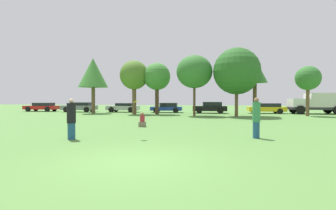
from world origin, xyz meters
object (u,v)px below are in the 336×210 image
Objects in this scene: tree_6 at (308,79)px; frisbee at (136,102)px; parked_car_black at (210,107)px; tree_0 at (93,73)px; tree_4 at (237,71)px; delivery_truck_white at (318,102)px; parked_car_red at (42,107)px; bystander_sitting at (142,121)px; person_catcher at (256,118)px; tree_5 at (255,71)px; parked_car_grey at (80,107)px; parked_car_silver at (124,107)px; tree_1 at (134,76)px; tree_2 at (157,77)px; tree_3 at (194,72)px; parked_car_blue at (167,107)px; person_thrower at (71,119)px; parked_car_yellow at (267,108)px.

frisbee is at bearing -128.70° from tree_6.
tree_0 is at bearing 9.26° from parked_car_black.
tree_4 is 1.06× the size of delivery_truck_white.
bystander_sitting is at bearing 136.59° from parked_car_red.
delivery_truck_white reaches higher than person_catcher.
tree_6 is at bearing 54.83° from delivery_truck_white.
tree_5 is at bearing 167.02° from parked_car_red.
parked_car_black reaches higher than bystander_sitting.
tree_5 reaches higher than parked_car_red.
parked_car_silver is at bearing -177.44° from parked_car_grey.
parked_car_black is at bearing 0.09° from delivery_truck_white.
tree_1 reaches higher than parked_car_red.
tree_2 is at bearing 178.46° from tree_6.
parked_car_silver is (11.69, -0.04, -0.00)m from parked_car_red.
frisbee reaches higher than parked_car_grey.
tree_1 is 7.02m from tree_3.
tree_4 is 10.54m from parked_car_blue.
tree_2 is 0.85× the size of tree_4.
parked_car_red is (-27.15, 5.15, -3.83)m from tree_5.
tree_0 reaches higher than tree_5.
tree_6 is 1.11× the size of parked_car_grey.
parked_car_silver is (-12.90, 19.70, -0.27)m from person_catcher.
tree_2 reaches higher than parked_car_red.
tree_6 is at bearing 157.17° from parked_car_black.
frisbee is 0.27× the size of bystander_sitting.
bystander_sitting is at bearing -82.88° from tree_2.
tree_6 is at bearing -127.87° from person_catcher.
tree_1 is 18.17m from tree_6.
parked_car_grey is at bearing 0.02° from parked_car_blue.
tree_1 is (-4.11, 12.09, 3.99)m from bystander_sitting.
person_thrower is 27.00m from parked_car_red.
delivery_truck_white is (16.72, 16.00, 0.95)m from bystander_sitting.
parked_car_yellow is at bearing 54.52° from tree_4.
tree_4 is at bearing 55.70° from bystander_sitting.
tree_3 is 1.55× the size of parked_car_blue.
tree_5 is at bearing 131.48° from parked_car_black.
tree_1 reaches higher than person_thrower.
delivery_truck_white is at bearing -179.91° from parked_car_black.
parked_car_black is 0.65× the size of delivery_truck_white.
frisbee is 21.13m from tree_6.
tree_6 reaches higher than parked_car_silver.
person_thrower is 0.31× the size of tree_5.
person_thrower is at bearing -119.58° from tree_4.
person_catcher is at bearing 120.97° from parked_car_silver.
tree_4 reaches higher than parked_car_red.
tree_4 reaches higher than tree_2.
tree_3 is (6.84, -1.59, 0.14)m from tree_1.
parked_car_black is (3.49, 20.04, -0.93)m from frisbee.
parked_car_yellow is 5.71m from delivery_truck_white.
tree_0 is at bearing 157.37° from parked_car_red.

